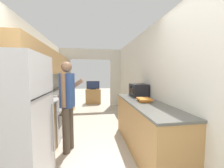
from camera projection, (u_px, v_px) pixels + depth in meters
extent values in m
cube|color=silver|center=(25.00, 84.00, 2.75)|extent=(0.06, 7.23, 2.50)
cube|color=#B2844C|center=(49.00, 62.00, 3.73)|extent=(0.32, 3.75, 0.63)
cube|color=silver|center=(149.00, 82.00, 3.15)|extent=(0.06, 7.23, 2.50)
cube|color=silver|center=(63.00, 84.00, 5.79)|extent=(0.65, 0.06, 2.05)
cube|color=silver|center=(117.00, 83.00, 6.15)|extent=(0.65, 0.06, 2.05)
cube|color=silver|center=(91.00, 54.00, 5.87)|extent=(2.98, 0.06, 0.45)
cube|color=#B2844C|center=(33.00, 134.00, 2.31)|extent=(0.60, 0.61, 0.89)
cube|color=#565651|center=(32.00, 107.00, 2.27)|extent=(0.62, 0.62, 0.03)
cube|color=#B2844C|center=(61.00, 104.00, 4.52)|extent=(0.60, 2.40, 0.89)
cube|color=#565651|center=(61.00, 90.00, 4.49)|extent=(0.62, 2.42, 0.03)
cube|color=#B2844C|center=(145.00, 127.00, 2.61)|extent=(0.60, 2.12, 0.89)
cube|color=#565651|center=(145.00, 103.00, 2.57)|extent=(0.62, 2.15, 0.03)
cube|color=#B7B7BC|center=(12.00, 127.00, 1.59)|extent=(0.73, 0.77, 1.68)
cube|color=black|center=(45.00, 95.00, 1.61)|extent=(0.01, 0.74, 0.01)
cylinder|color=#99999E|center=(53.00, 128.00, 1.90)|extent=(0.02, 0.02, 0.67)
cube|color=#B7B7BC|center=(46.00, 119.00, 2.97)|extent=(0.62, 0.74, 0.93)
cube|color=black|center=(61.00, 119.00, 3.02)|extent=(0.01, 0.50, 0.28)
cylinder|color=#B7B7BC|center=(62.00, 108.00, 3.01)|extent=(0.02, 0.59, 0.02)
cube|color=#B7B7BC|center=(31.00, 95.00, 2.89)|extent=(0.04, 0.74, 0.14)
cylinder|color=#232328|center=(49.00, 100.00, 2.80)|extent=(0.16, 0.16, 0.01)
cylinder|color=#232328|center=(54.00, 97.00, 3.12)|extent=(0.16, 0.16, 0.01)
cylinder|color=#232328|center=(36.00, 100.00, 2.76)|extent=(0.16, 0.16, 0.01)
cylinder|color=#232328|center=(42.00, 97.00, 3.08)|extent=(0.16, 0.16, 0.01)
cylinder|color=#4C4238|center=(66.00, 131.00, 2.49)|extent=(0.16, 0.16, 0.84)
cylinder|color=#4C4238|center=(70.00, 127.00, 2.66)|extent=(0.16, 0.16, 0.84)
cube|color=#335193|center=(67.00, 90.00, 2.52)|extent=(0.26, 0.26, 0.63)
cylinder|color=#8C664C|center=(63.00, 90.00, 2.37)|extent=(0.10, 0.10, 0.60)
cylinder|color=#8C664C|center=(70.00, 89.00, 2.66)|extent=(0.53, 0.22, 0.41)
sphere|color=#8C664C|center=(67.00, 67.00, 2.48)|extent=(0.19, 0.19, 0.19)
cube|color=black|center=(139.00, 90.00, 3.22)|extent=(0.35, 0.45, 0.29)
cube|color=black|center=(132.00, 90.00, 3.15)|extent=(0.01, 0.27, 0.20)
cube|color=#38383D|center=(129.00, 89.00, 3.34)|extent=(0.01, 0.09, 0.21)
cube|color=#C67028|center=(144.00, 101.00, 2.61)|extent=(0.23, 0.29, 0.03)
cube|color=#C67028|center=(144.00, 99.00, 2.60)|extent=(0.25, 0.31, 0.03)
cube|color=#B2844C|center=(93.00, 96.00, 6.64)|extent=(0.71, 0.42, 0.69)
cube|color=black|center=(93.00, 89.00, 6.57)|extent=(0.27, 0.16, 0.02)
cube|color=black|center=(93.00, 85.00, 6.56)|extent=(0.61, 0.04, 0.37)
cube|color=navy|center=(93.00, 85.00, 6.53)|extent=(0.56, 0.01, 0.33)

